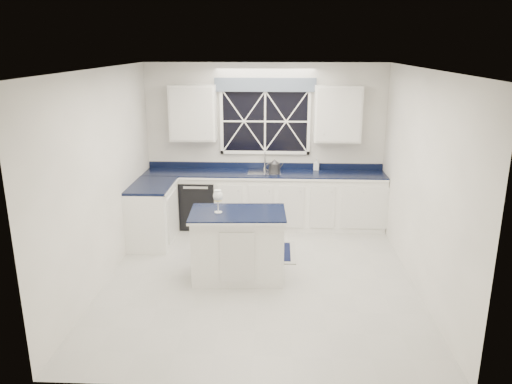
{
  "coord_description": "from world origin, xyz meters",
  "views": [
    {
      "loc": [
        0.23,
        -6.05,
        2.98
      ],
      "look_at": [
        -0.07,
        0.4,
        1.06
      ],
      "focal_mm": 35.0,
      "sensor_mm": 36.0,
      "label": 1
    }
  ],
  "objects_px": {
    "island": "(238,245)",
    "wine_glass": "(218,197)",
    "kettle": "(274,166)",
    "soap_bottle": "(316,164)",
    "dishwasher": "(199,202)",
    "faucet": "(265,161)"
  },
  "relations": [
    {
      "from": "island",
      "to": "wine_glass",
      "type": "distance_m",
      "value": 0.71
    },
    {
      "from": "island",
      "to": "kettle",
      "type": "height_order",
      "value": "kettle"
    },
    {
      "from": "kettle",
      "to": "wine_glass",
      "type": "distance_m",
      "value": 2.14
    },
    {
      "from": "wine_glass",
      "to": "soap_bottle",
      "type": "relative_size",
      "value": 1.53
    },
    {
      "from": "kettle",
      "to": "wine_glass",
      "type": "xyz_separation_m",
      "value": [
        -0.69,
        -2.03,
        0.08
      ]
    },
    {
      "from": "kettle",
      "to": "soap_bottle",
      "type": "relative_size",
      "value": 1.55
    },
    {
      "from": "island",
      "to": "soap_bottle",
      "type": "distance_m",
      "value": 2.54
    },
    {
      "from": "island",
      "to": "wine_glass",
      "type": "bearing_deg",
      "value": -177.19
    },
    {
      "from": "dishwasher",
      "to": "island",
      "type": "height_order",
      "value": "island"
    },
    {
      "from": "kettle",
      "to": "soap_bottle",
      "type": "distance_m",
      "value": 0.73
    },
    {
      "from": "dishwasher",
      "to": "wine_glass",
      "type": "bearing_deg",
      "value": -74.03
    },
    {
      "from": "soap_bottle",
      "to": "wine_glass",
      "type": "bearing_deg",
      "value": -122.46
    },
    {
      "from": "dishwasher",
      "to": "faucet",
      "type": "bearing_deg",
      "value": 10.02
    },
    {
      "from": "faucet",
      "to": "island",
      "type": "relative_size",
      "value": 0.24
    },
    {
      "from": "island",
      "to": "faucet",
      "type": "bearing_deg",
      "value": 79.72
    },
    {
      "from": "kettle",
      "to": "island",
      "type": "bearing_deg",
      "value": -106.51
    },
    {
      "from": "dishwasher",
      "to": "kettle",
      "type": "distance_m",
      "value": 1.41
    },
    {
      "from": "dishwasher",
      "to": "faucet",
      "type": "height_order",
      "value": "faucet"
    },
    {
      "from": "faucet",
      "to": "soap_bottle",
      "type": "height_order",
      "value": "faucet"
    },
    {
      "from": "kettle",
      "to": "soap_bottle",
      "type": "xyz_separation_m",
      "value": [
        0.71,
        0.18,
        -0.0
      ]
    },
    {
      "from": "wine_glass",
      "to": "kettle",
      "type": "bearing_deg",
      "value": 71.09
    },
    {
      "from": "island",
      "to": "kettle",
      "type": "bearing_deg",
      "value": 74.64
    }
  ]
}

